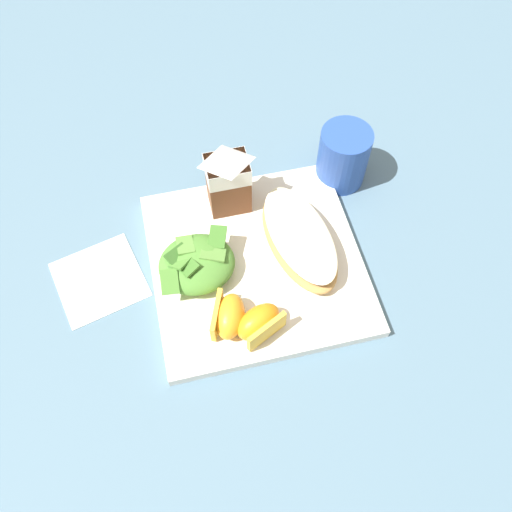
# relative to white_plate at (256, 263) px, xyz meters

# --- Properties ---
(ground) EXTENTS (3.00, 3.00, 0.00)m
(ground) POSITION_rel_white_plate_xyz_m (0.00, 0.00, -0.01)
(ground) COLOR slate
(white_plate) EXTENTS (0.28, 0.28, 0.02)m
(white_plate) POSITION_rel_white_plate_xyz_m (0.00, 0.00, 0.00)
(white_plate) COLOR white
(white_plate) RESTS_ON ground
(cheesy_pizza_bread) EXTENTS (0.11, 0.18, 0.04)m
(cheesy_pizza_bread) POSITION_rel_white_plate_xyz_m (0.06, 0.01, 0.03)
(cheesy_pizza_bread) COLOR tan
(cheesy_pizza_bread) RESTS_ON white_plate
(green_salad_pile) EXTENTS (0.10, 0.09, 0.05)m
(green_salad_pile) POSITION_rel_white_plate_xyz_m (-0.08, 0.00, 0.03)
(green_salad_pile) COLOR #4C8433
(green_salad_pile) RESTS_ON white_plate
(milk_carton) EXTENTS (0.06, 0.05, 0.11)m
(milk_carton) POSITION_rel_white_plate_xyz_m (-0.02, 0.10, 0.07)
(milk_carton) COLOR brown
(milk_carton) RESTS_ON white_plate
(orange_wedge_front) EXTENTS (0.06, 0.07, 0.04)m
(orange_wedge_front) POSITION_rel_white_plate_xyz_m (-0.05, -0.08, 0.03)
(orange_wedge_front) COLOR orange
(orange_wedge_front) RESTS_ON white_plate
(orange_wedge_middle) EXTENTS (0.07, 0.06, 0.04)m
(orange_wedge_middle) POSITION_rel_white_plate_xyz_m (-0.02, -0.10, 0.03)
(orange_wedge_middle) COLOR orange
(orange_wedge_middle) RESTS_ON white_plate
(paper_napkin) EXTENTS (0.13, 0.13, 0.00)m
(paper_napkin) POSITION_rel_white_plate_xyz_m (-0.21, 0.03, -0.01)
(paper_napkin) COLOR white
(paper_napkin) RESTS_ON ground
(drinking_blue_cup) EXTENTS (0.07, 0.07, 0.09)m
(drinking_blue_cup) POSITION_rel_white_plate_xyz_m (0.16, 0.12, 0.04)
(drinking_blue_cup) COLOR #284CA3
(drinking_blue_cup) RESTS_ON ground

